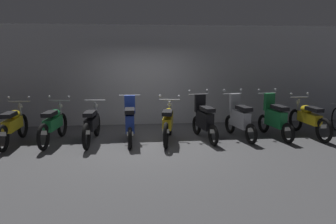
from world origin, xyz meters
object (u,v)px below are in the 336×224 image
(motorbike_slot_4, at_px, (130,122))
(motorbike_slot_8, at_px, (275,118))
(motorbike_slot_1, at_px, (13,125))
(motorbike_slot_2, at_px, (53,124))
(motorbike_slot_5, at_px, (168,123))
(motorbike_slot_3, at_px, (92,124))
(motorbike_slot_7, at_px, (240,119))
(motorbike_slot_9, at_px, (309,119))
(motorbike_slot_6, at_px, (204,120))

(motorbike_slot_4, distance_m, motorbike_slot_8, 3.90)
(motorbike_slot_1, bearing_deg, motorbike_slot_8, -0.51)
(motorbike_slot_1, relative_size, motorbike_slot_4, 1.16)
(motorbike_slot_2, distance_m, motorbike_slot_4, 1.96)
(motorbike_slot_5, xyz_separation_m, motorbike_slot_8, (2.92, 0.07, 0.04))
(motorbike_slot_3, bearing_deg, motorbike_slot_5, -2.44)
(motorbike_slot_1, height_order, motorbike_slot_7, motorbike_slot_7)
(motorbike_slot_5, bearing_deg, motorbike_slot_1, 178.05)
(motorbike_slot_7, bearing_deg, motorbike_slot_5, -177.58)
(motorbike_slot_7, bearing_deg, motorbike_slot_9, 0.05)
(motorbike_slot_4, relative_size, motorbike_slot_7, 1.01)
(motorbike_slot_6, bearing_deg, motorbike_slot_4, -179.17)
(motorbike_slot_4, distance_m, motorbike_slot_7, 2.93)
(motorbike_slot_2, height_order, motorbike_slot_3, motorbike_slot_2)
(motorbike_slot_3, xyz_separation_m, motorbike_slot_4, (0.98, -0.06, 0.03))
(motorbike_slot_2, bearing_deg, motorbike_slot_9, -0.59)
(motorbike_slot_6, height_order, motorbike_slot_7, same)
(motorbike_slot_1, height_order, motorbike_slot_9, same)
(motorbike_slot_6, distance_m, motorbike_slot_7, 0.98)
(motorbike_slot_1, relative_size, motorbike_slot_2, 1.00)
(motorbike_slot_1, bearing_deg, motorbike_slot_2, 1.27)
(motorbike_slot_1, relative_size, motorbike_slot_7, 1.17)
(motorbike_slot_8, relative_size, motorbike_slot_9, 0.86)
(motorbike_slot_4, height_order, motorbike_slot_6, motorbike_slot_6)
(motorbike_slot_2, relative_size, motorbike_slot_3, 1.00)
(motorbike_slot_1, relative_size, motorbike_slot_6, 1.17)
(motorbike_slot_1, distance_m, motorbike_slot_7, 5.86)
(motorbike_slot_7, xyz_separation_m, motorbike_slot_9, (1.96, 0.00, -0.04))
(motorbike_slot_5, relative_size, motorbike_slot_9, 0.99)
(motorbike_slot_8, bearing_deg, motorbike_slot_7, 179.41)
(motorbike_slot_6, relative_size, motorbike_slot_8, 1.00)
(motorbike_slot_2, distance_m, motorbike_slot_7, 4.88)
(motorbike_slot_3, relative_size, motorbike_slot_9, 1.00)
(motorbike_slot_5, distance_m, motorbike_slot_7, 1.94)
(motorbike_slot_4, bearing_deg, motorbike_slot_6, 0.83)
(motorbike_slot_1, bearing_deg, motorbike_slot_9, -0.36)
(motorbike_slot_5, relative_size, motorbike_slot_8, 1.16)
(motorbike_slot_5, relative_size, motorbike_slot_7, 1.16)
(motorbike_slot_1, relative_size, motorbike_slot_9, 1.00)
(motorbike_slot_3, bearing_deg, motorbike_slot_6, -0.57)
(motorbike_slot_3, xyz_separation_m, motorbike_slot_8, (4.88, -0.01, 0.04))
(motorbike_slot_1, distance_m, motorbike_slot_9, 7.82)
(motorbike_slot_2, bearing_deg, motorbike_slot_1, -178.73)
(motorbike_slot_5, bearing_deg, motorbike_slot_3, 177.56)
(motorbike_slot_2, bearing_deg, motorbike_slot_8, -0.81)
(motorbike_slot_7, height_order, motorbike_slot_8, same)
(motorbike_slot_2, distance_m, motorbike_slot_8, 5.86)
(motorbike_slot_6, bearing_deg, motorbike_slot_3, 179.43)
(motorbike_slot_2, height_order, motorbike_slot_9, same)
(motorbike_slot_5, relative_size, motorbike_slot_6, 1.16)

